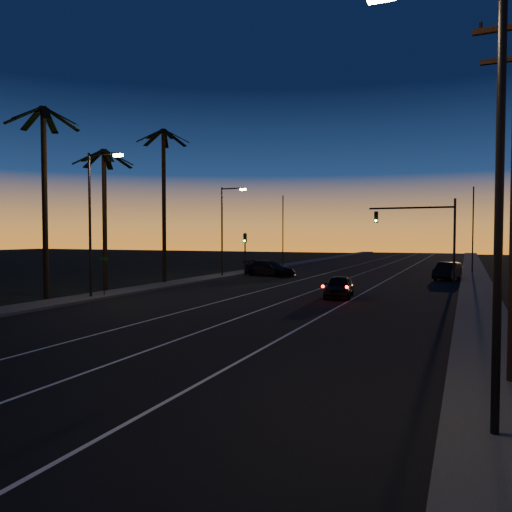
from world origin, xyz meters
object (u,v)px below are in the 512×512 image
at_px(lead_car, 339,286).
at_px(cross_car, 270,268).
at_px(right_car, 447,271).
at_px(signal_mast, 425,226).

distance_m(lead_car, cross_car, 16.95).
bearing_deg(right_car, lead_car, -109.69).
bearing_deg(cross_car, lead_car, -53.63).
xyz_separation_m(signal_mast, cross_car, (-14.16, 0.32, -4.01)).
relative_size(right_car, cross_car, 0.88).
distance_m(signal_mast, lead_car, 14.53).
height_order(lead_car, right_car, right_car).
distance_m(right_car, cross_car, 16.14).
xyz_separation_m(right_car, cross_car, (-15.91, -2.71, -0.02)).
height_order(right_car, cross_car, right_car).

